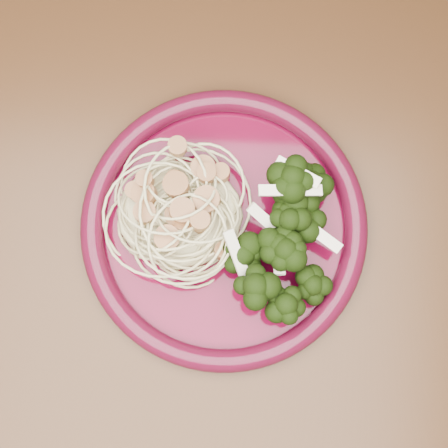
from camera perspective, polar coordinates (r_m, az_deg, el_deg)
dining_table at (r=0.69m, az=8.46°, el=-4.34°), size 1.20×0.80×0.75m
dinner_plate at (r=0.58m, az=0.00°, el=-0.19°), size 0.32×0.32×0.02m
spaghetti_pile at (r=0.58m, az=-4.09°, el=1.11°), size 0.14×0.13×0.03m
scallop_cluster at (r=0.54m, az=-4.34°, el=1.84°), size 0.14×0.14×0.04m
broccoli_pile at (r=0.56m, az=5.14°, el=-1.22°), size 0.11×0.16×0.05m
onion_garnish at (r=0.53m, az=5.43°, el=-0.66°), size 0.08×0.10×0.05m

